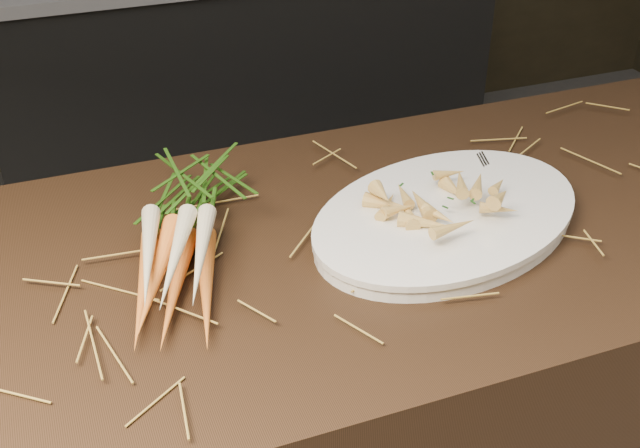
# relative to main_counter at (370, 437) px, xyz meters

# --- Properties ---
(main_counter) EXTENTS (2.40, 0.70, 0.90)m
(main_counter) POSITION_rel_main_counter_xyz_m (0.00, 0.00, 0.00)
(main_counter) COLOR black
(main_counter) RESTS_ON ground
(back_counter) EXTENTS (1.82, 0.62, 0.84)m
(back_counter) POSITION_rel_main_counter_xyz_m (0.30, 1.88, -0.03)
(back_counter) COLOR black
(back_counter) RESTS_ON ground
(straw_bedding) EXTENTS (1.40, 0.60, 0.02)m
(straw_bedding) POSITION_rel_main_counter_xyz_m (0.00, 0.00, 0.46)
(straw_bedding) COLOR #A5862E
(straw_bedding) RESTS_ON main_counter
(root_veg_bunch) EXTENTS (0.27, 0.48, 0.09)m
(root_veg_bunch) POSITION_rel_main_counter_xyz_m (-0.28, 0.08, 0.49)
(root_veg_bunch) COLOR #CA6D20
(root_veg_bunch) RESTS_ON main_counter
(serving_platter) EXTENTS (0.54, 0.45, 0.02)m
(serving_platter) POSITION_rel_main_counter_xyz_m (0.10, -0.03, 0.46)
(serving_platter) COLOR white
(serving_platter) RESTS_ON main_counter
(roasted_veg_heap) EXTENTS (0.27, 0.23, 0.05)m
(roasted_veg_heap) POSITION_rel_main_counter_xyz_m (0.10, -0.03, 0.50)
(roasted_veg_heap) COLOR #C18936
(roasted_veg_heap) RESTS_ON serving_platter
(serving_fork) EXTENTS (0.06, 0.17, 0.00)m
(serving_fork) POSITION_rel_main_counter_xyz_m (0.26, 0.01, 0.48)
(serving_fork) COLOR silver
(serving_fork) RESTS_ON serving_platter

